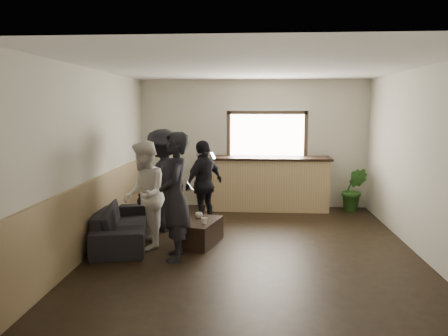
# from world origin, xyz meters

# --- Properties ---
(ground) EXTENTS (5.00, 6.00, 0.01)m
(ground) POSITION_xyz_m (0.00, 0.00, 0.00)
(ground) COLOR black
(room_shell) EXTENTS (5.01, 6.01, 2.80)m
(room_shell) POSITION_xyz_m (-0.74, 0.00, 1.47)
(room_shell) COLOR silver
(room_shell) RESTS_ON ground
(bar_counter) EXTENTS (2.70, 0.68, 2.13)m
(bar_counter) POSITION_xyz_m (0.30, 2.70, 0.64)
(bar_counter) COLOR tan
(bar_counter) RESTS_ON ground
(sofa) EXTENTS (1.20, 2.14, 0.59)m
(sofa) POSITION_xyz_m (-2.15, 0.21, 0.30)
(sofa) COLOR black
(sofa) RESTS_ON ground
(coffee_table) EXTENTS (0.69, 0.96, 0.39)m
(coffee_table) POSITION_xyz_m (-0.83, 0.18, 0.19)
(coffee_table) COLOR black
(coffee_table) RESTS_ON ground
(cup_a) EXTENTS (0.15, 0.15, 0.09)m
(cup_a) POSITION_xyz_m (-0.88, 0.37, 0.43)
(cup_a) COLOR silver
(cup_a) RESTS_ON coffee_table
(cup_b) EXTENTS (0.12, 0.12, 0.10)m
(cup_b) POSITION_xyz_m (-0.75, 0.01, 0.43)
(cup_b) COLOR silver
(cup_b) RESTS_ON coffee_table
(potted_plant) EXTENTS (0.60, 0.52, 0.94)m
(potted_plant) POSITION_xyz_m (2.15, 2.65, 0.47)
(potted_plant) COLOR #2D6623
(potted_plant) RESTS_ON ground
(person_a) EXTENTS (0.55, 0.74, 1.86)m
(person_a) POSITION_xyz_m (-1.12, -0.53, 0.93)
(person_a) COLOR black
(person_a) RESTS_ON ground
(person_b) EXTENTS (0.85, 0.97, 1.69)m
(person_b) POSITION_xyz_m (-1.68, -0.06, 0.85)
(person_b) COLOR silver
(person_b) RESTS_ON ground
(person_c) EXTENTS (1.16, 1.36, 1.82)m
(person_c) POSITION_xyz_m (-1.60, 0.94, 0.91)
(person_c) COLOR black
(person_c) RESTS_ON ground
(person_d) EXTENTS (0.86, 1.00, 1.61)m
(person_d) POSITION_xyz_m (-0.89, 1.24, 0.81)
(person_d) COLOR black
(person_d) RESTS_ON ground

